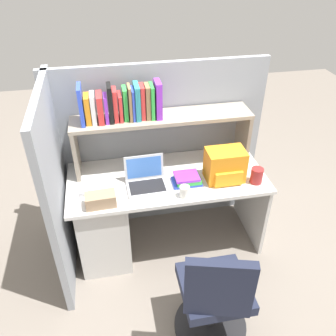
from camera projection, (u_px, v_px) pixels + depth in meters
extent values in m
plane|color=slate|center=(167.00, 240.00, 3.31)|extent=(8.00, 8.00, 0.00)
cube|color=silver|center=(167.00, 178.00, 2.90)|extent=(1.60, 0.70, 0.03)
cube|color=beige|center=(103.00, 220.00, 3.02)|extent=(0.40, 0.64, 0.70)
cube|color=beige|center=(251.00, 201.00, 3.23)|extent=(0.03, 0.64, 0.70)
cube|color=gray|center=(159.00, 148.00, 3.17)|extent=(1.84, 0.05, 1.55)
cube|color=gray|center=(58.00, 188.00, 2.69)|extent=(0.05, 1.06, 1.55)
cube|color=gray|center=(76.00, 151.00, 2.82)|extent=(0.03, 0.28, 0.42)
cube|color=gray|center=(243.00, 134.00, 3.04)|extent=(0.03, 0.28, 0.42)
cube|color=gray|center=(162.00, 118.00, 2.80)|extent=(1.44, 0.28, 0.03)
cube|color=blue|center=(81.00, 105.00, 2.61)|extent=(0.03, 0.18, 0.29)
cube|color=orange|center=(88.00, 109.00, 2.64)|extent=(0.04, 0.14, 0.22)
cube|color=white|center=(93.00, 108.00, 2.64)|extent=(0.03, 0.14, 0.23)
cube|color=red|center=(100.00, 108.00, 2.66)|extent=(0.04, 0.17, 0.22)
cube|color=purple|center=(106.00, 108.00, 2.66)|extent=(0.03, 0.14, 0.21)
cube|color=black|center=(110.00, 103.00, 2.65)|extent=(0.03, 0.14, 0.29)
cube|color=red|center=(115.00, 105.00, 2.67)|extent=(0.03, 0.13, 0.25)
cube|color=red|center=(120.00, 107.00, 2.69)|extent=(0.02, 0.15, 0.21)
cube|color=green|center=(125.00, 104.00, 2.69)|extent=(0.03, 0.14, 0.25)
cube|color=olive|center=(130.00, 103.00, 2.67)|extent=(0.02, 0.14, 0.27)
cube|color=blue|center=(133.00, 104.00, 2.69)|extent=(0.02, 0.14, 0.24)
cube|color=teal|center=(137.00, 101.00, 2.70)|extent=(0.04, 0.18, 0.27)
cube|color=red|center=(142.00, 102.00, 2.70)|extent=(0.03, 0.14, 0.26)
cube|color=olive|center=(147.00, 101.00, 2.70)|extent=(0.03, 0.14, 0.26)
cube|color=green|center=(152.00, 101.00, 2.71)|extent=(0.03, 0.15, 0.26)
cube|color=purple|center=(158.00, 99.00, 2.70)|extent=(0.04, 0.15, 0.29)
cube|color=#B7BABF|center=(147.00, 187.00, 2.76)|extent=(0.32, 0.23, 0.02)
cube|color=black|center=(147.00, 186.00, 2.75)|extent=(0.28, 0.18, 0.00)
cube|color=#B7BABF|center=(144.00, 167.00, 2.79)|extent=(0.31, 0.05, 0.20)
cube|color=#3F72CC|center=(144.00, 167.00, 2.79)|extent=(0.27, 0.04, 0.17)
cube|color=orange|center=(225.00, 165.00, 2.80)|extent=(0.30, 0.20, 0.26)
cube|color=#FFA123|center=(229.00, 179.00, 2.75)|extent=(0.22, 0.04, 0.12)
cube|color=silver|center=(85.00, 191.00, 2.71)|extent=(0.08, 0.11, 0.03)
cylinder|color=white|center=(185.00, 192.00, 2.66)|extent=(0.08, 0.08, 0.09)
cube|color=#9E7F60|center=(101.00, 200.00, 2.57)|extent=(0.23, 0.13, 0.10)
cylinder|color=maroon|center=(257.00, 176.00, 2.79)|extent=(0.10, 0.10, 0.13)
cube|color=blue|center=(187.00, 182.00, 2.81)|extent=(0.23, 0.15, 0.02)
cube|color=green|center=(188.00, 178.00, 2.80)|extent=(0.19, 0.16, 0.03)
cube|color=purple|center=(187.00, 176.00, 2.78)|extent=(0.19, 0.16, 0.02)
cylinder|color=black|center=(210.00, 325.00, 2.59)|extent=(0.52, 0.52, 0.04)
cylinder|color=#262628|center=(212.00, 306.00, 2.46)|extent=(0.05, 0.05, 0.41)
cube|color=#1E2338|center=(214.00, 288.00, 2.34)|extent=(0.44, 0.44, 0.08)
cube|color=#1E2338|center=(219.00, 289.00, 2.03)|extent=(0.40, 0.16, 0.44)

